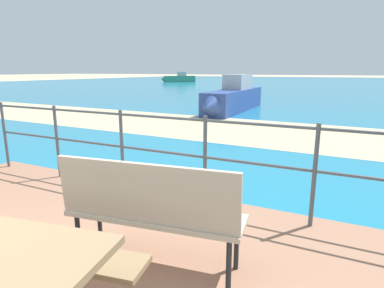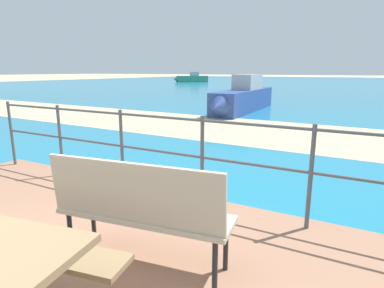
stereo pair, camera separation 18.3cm
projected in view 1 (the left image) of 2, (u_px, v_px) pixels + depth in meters
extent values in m
cube|color=teal|center=(333.00, 85.00, 36.98)|extent=(90.00, 90.00, 0.01)
cube|color=tan|center=(263.00, 132.00, 8.62)|extent=(54.09, 5.51, 0.01)
cube|color=#8C704C|center=(33.00, 250.00, 2.02)|extent=(1.54, 0.52, 0.04)
cube|color=#BCAD93|center=(155.00, 215.00, 2.53)|extent=(1.45, 0.59, 0.04)
cube|color=#BCAD93|center=(144.00, 193.00, 2.31)|extent=(1.40, 0.26, 0.46)
cylinder|color=#1E2328|center=(237.00, 244.00, 2.53)|extent=(0.04, 0.04, 0.44)
cylinder|color=#1E2328|center=(229.00, 265.00, 2.25)|extent=(0.04, 0.04, 0.44)
cylinder|color=#1E2328|center=(100.00, 221.00, 2.91)|extent=(0.04, 0.04, 0.44)
cylinder|color=#1E2328|center=(78.00, 237.00, 2.63)|extent=(0.04, 0.04, 0.44)
cylinder|color=#4C5156|center=(5.00, 135.00, 5.20)|extent=(0.04, 0.04, 1.06)
cylinder|color=#4C5156|center=(57.00, 142.00, 4.69)|extent=(0.04, 0.04, 1.06)
cylinder|color=#4C5156|center=(122.00, 151.00, 4.19)|extent=(0.04, 0.04, 1.06)
cylinder|color=#4C5156|center=(205.00, 162.00, 3.68)|extent=(0.04, 0.04, 1.06)
cylinder|color=#4C5156|center=(314.00, 176.00, 3.17)|extent=(0.04, 0.04, 1.06)
cylinder|color=#4C5156|center=(160.00, 117.00, 3.83)|extent=(5.90, 0.03, 0.03)
cylinder|color=#4C5156|center=(161.00, 152.00, 3.92)|extent=(5.90, 0.03, 0.03)
cube|color=#2D478C|center=(235.00, 100.00, 13.02)|extent=(1.08, 5.01, 0.85)
cube|color=#A5A8AD|center=(238.00, 82.00, 13.19)|extent=(0.81, 1.66, 0.59)
cone|color=#2D478C|center=(209.00, 107.00, 10.59)|extent=(0.77, 0.52, 0.76)
cube|color=#338466|center=(180.00, 79.00, 45.38)|extent=(3.86, 3.78, 0.86)
cube|color=#A5A8AD|center=(182.00, 74.00, 45.32)|extent=(1.24, 1.23, 0.55)
cone|color=#338466|center=(163.00, 79.00, 44.66)|extent=(0.90, 0.90, 0.77)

